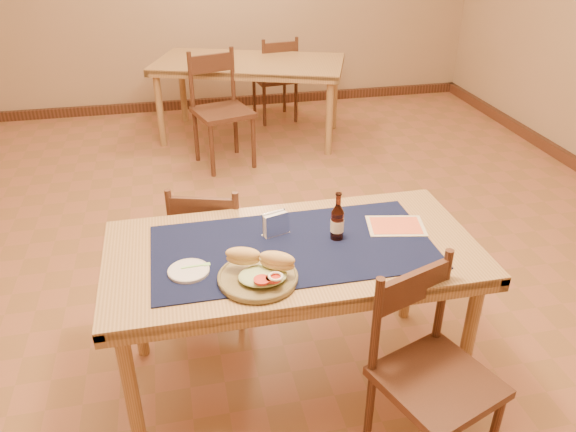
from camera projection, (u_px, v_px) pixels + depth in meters
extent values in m
cube|color=#995F42|center=(264.00, 283.00, 3.47)|extent=(6.00, 7.00, 0.02)
cylinder|color=#A17E4C|center=(132.00, 396.00, 2.21)|extent=(0.06, 0.06, 0.71)
cylinder|color=#A17E4C|center=(468.00, 342.00, 2.47)|extent=(0.06, 0.06, 0.71)
cylinder|color=#A17E4C|center=(135.00, 298.00, 2.75)|extent=(0.06, 0.06, 0.71)
cylinder|color=#A17E4C|center=(410.00, 263.00, 3.02)|extent=(0.06, 0.06, 0.71)
cube|color=#A17E4C|center=(293.00, 251.00, 2.43)|extent=(1.60, 0.80, 0.04)
cube|color=black|center=(293.00, 247.00, 2.42)|extent=(1.20, 0.60, 0.01)
cube|color=#4D2A1B|center=(211.00, 103.00, 6.40)|extent=(6.00, 0.06, 0.10)
cylinder|color=#A17E4C|center=(160.00, 110.00, 5.24)|extent=(0.07, 0.07, 0.71)
cylinder|color=#A17E4C|center=(329.00, 118.00, 5.05)|extent=(0.07, 0.07, 0.71)
cylinder|color=#A17E4C|center=(183.00, 88.00, 5.86)|extent=(0.07, 0.07, 0.71)
cylinder|color=#A17E4C|center=(334.00, 94.00, 5.67)|extent=(0.07, 0.07, 0.71)
cube|color=#A17E4C|center=(249.00, 63.00, 5.27)|extent=(1.94, 1.42, 0.04)
cylinder|color=#4D2A1B|center=(249.00, 262.00, 3.29)|extent=(0.03, 0.03, 0.41)
cylinder|color=#4D2A1B|center=(194.00, 260.00, 3.31)|extent=(0.03, 0.03, 0.41)
cylinder|color=#4D2A1B|center=(241.00, 296.00, 3.00)|extent=(0.03, 0.03, 0.41)
cylinder|color=#4D2A1B|center=(180.00, 293.00, 3.03)|extent=(0.03, 0.03, 0.41)
cube|color=#4D2A1B|center=(214.00, 246.00, 3.06)|extent=(0.48, 0.48, 0.04)
cube|color=#4D2A1B|center=(203.00, 210.00, 2.75)|extent=(0.32, 0.12, 0.13)
cylinder|color=#4D2A1B|center=(237.00, 230.00, 2.79)|extent=(0.03, 0.03, 0.42)
cylinder|color=#4D2A1B|center=(172.00, 228.00, 2.81)|extent=(0.03, 0.03, 0.42)
cylinder|color=#4D2A1B|center=(494.00, 432.00, 2.22)|extent=(0.03, 0.03, 0.43)
cylinder|color=#4D2A1B|center=(369.00, 411.00, 2.31)|extent=(0.03, 0.03, 0.43)
cylinder|color=#4D2A1B|center=(430.00, 377.00, 2.48)|extent=(0.03, 0.03, 0.43)
cube|color=#4D2A1B|center=(437.00, 382.00, 2.16)|extent=(0.52, 0.52, 0.04)
cube|color=#4D2A1B|center=(414.00, 287.00, 2.13)|extent=(0.34, 0.15, 0.14)
cylinder|color=#4D2A1B|center=(376.00, 327.00, 2.11)|extent=(0.03, 0.03, 0.44)
cylinder|color=#4D2A1B|center=(442.00, 297.00, 2.27)|extent=(0.03, 0.03, 0.44)
cylinder|color=#4D2A1B|center=(212.00, 150.00, 4.69)|extent=(0.04, 0.04, 0.48)
cylinder|color=#4D2A1B|center=(253.00, 142.00, 4.85)|extent=(0.04, 0.04, 0.48)
cylinder|color=#4D2A1B|center=(196.00, 135.00, 4.99)|extent=(0.04, 0.04, 0.48)
cylinder|color=#4D2A1B|center=(236.00, 128.00, 5.14)|extent=(0.04, 0.04, 0.48)
cube|color=#4D2A1B|center=(223.00, 112.00, 4.80)|extent=(0.55, 0.55, 0.04)
cube|color=#4D2A1B|center=(211.00, 63.00, 4.77)|extent=(0.38, 0.14, 0.15)
cylinder|color=#4D2A1B|center=(191.00, 81.00, 4.76)|extent=(0.04, 0.04, 0.49)
cylinder|color=#4D2A1B|center=(233.00, 75.00, 4.91)|extent=(0.04, 0.04, 0.49)
cylinder|color=#4D2A1B|center=(284.00, 93.00, 6.18)|extent=(0.03, 0.03, 0.44)
cylinder|color=#4D2A1B|center=(254.00, 96.00, 6.07)|extent=(0.03, 0.03, 0.44)
cylinder|color=#4D2A1B|center=(296.00, 102.00, 5.90)|extent=(0.03, 0.03, 0.44)
cylinder|color=#4D2A1B|center=(264.00, 105.00, 5.79)|extent=(0.03, 0.03, 0.44)
cube|color=#4D2A1B|center=(275.00, 78.00, 5.88)|extent=(0.46, 0.46, 0.04)
cube|color=#4D2A1B|center=(280.00, 49.00, 5.56)|extent=(0.35, 0.08, 0.14)
cylinder|color=#4D2A1B|center=(297.00, 60.00, 5.67)|extent=(0.03, 0.03, 0.45)
cylinder|color=#4D2A1B|center=(264.00, 63.00, 5.57)|extent=(0.03, 0.03, 0.45)
cylinder|color=brown|center=(258.00, 278.00, 2.20)|extent=(0.32, 0.32, 0.02)
torus|color=brown|center=(258.00, 276.00, 2.19)|extent=(0.32, 0.32, 0.01)
ellipsoid|color=#C3D995|center=(263.00, 276.00, 2.16)|extent=(0.19, 0.15, 0.03)
ellipsoid|color=tan|center=(243.00, 256.00, 2.20)|extent=(0.15, 0.10, 0.08)
ellipsoid|color=tan|center=(277.00, 261.00, 2.17)|extent=(0.15, 0.12, 0.08)
cylinder|color=red|center=(262.00, 280.00, 2.10)|extent=(0.06, 0.06, 0.01)
cylinder|color=red|center=(274.00, 279.00, 2.11)|extent=(0.06, 0.06, 0.01)
torus|color=white|center=(276.00, 276.00, 2.10)|extent=(0.06, 0.06, 0.01)
cylinder|color=silver|center=(189.00, 271.00, 2.24)|extent=(0.17, 0.17, 0.01)
torus|color=silver|center=(189.00, 270.00, 2.24)|extent=(0.17, 0.17, 0.01)
cube|color=#94E87F|center=(192.00, 266.00, 2.26)|extent=(0.09, 0.01, 0.00)
cube|color=#94E87F|center=(207.00, 264.00, 2.27)|extent=(0.03, 0.02, 0.00)
cylinder|color=#46180C|center=(337.00, 225.00, 2.44)|extent=(0.06, 0.06, 0.13)
cone|color=#46180C|center=(338.00, 209.00, 2.40)|extent=(0.06, 0.06, 0.03)
cylinder|color=#46180C|center=(338.00, 200.00, 2.38)|extent=(0.02, 0.02, 0.05)
cylinder|color=#46180C|center=(339.00, 194.00, 2.37)|extent=(0.03, 0.03, 0.01)
cylinder|color=#F4ECC3|center=(337.00, 225.00, 2.44)|extent=(0.06, 0.06, 0.06)
cube|color=white|center=(276.00, 234.00, 2.50)|extent=(0.13, 0.08, 0.00)
cube|color=white|center=(278.00, 225.00, 2.46)|extent=(0.11, 0.04, 0.10)
cube|color=white|center=(274.00, 221.00, 2.49)|extent=(0.11, 0.04, 0.10)
cube|color=silver|center=(276.00, 224.00, 2.48)|extent=(0.11, 0.06, 0.10)
cube|color=#3F90CA|center=(277.00, 224.00, 2.46)|extent=(0.08, 0.03, 0.03)
cube|color=beige|center=(396.00, 226.00, 2.56)|extent=(0.29, 0.24, 0.00)
cube|color=#DF6039|center=(396.00, 225.00, 2.56)|extent=(0.25, 0.20, 0.00)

